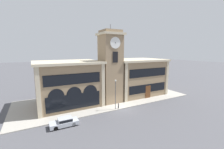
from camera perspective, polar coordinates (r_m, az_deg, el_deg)
ground_plane at (r=30.24m, az=3.89°, el=-13.03°), size 300.00×300.00×0.00m
sidewalk_kerb at (r=36.33m, az=-2.40°, el=-9.05°), size 39.19×14.84×0.15m
clock_tower at (r=32.51m, az=-0.59°, el=2.87°), size 4.89×4.89×16.81m
town_hall_left_wing at (r=32.85m, az=-16.39°, el=-3.12°), size 13.08×10.68×9.23m
town_hall_right_wing at (r=40.16m, az=8.93°, el=-0.71°), size 13.90×10.68×9.19m
parked_car_near at (r=24.92m, az=-17.66°, el=-16.77°), size 4.21×1.81×1.30m
street_lamp at (r=28.63m, az=1.32°, el=-5.94°), size 0.36×0.36×5.80m
bollard at (r=30.02m, az=2.46°, el=-11.82°), size 0.18×0.18×1.06m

